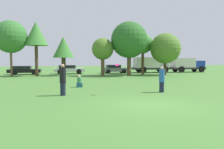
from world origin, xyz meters
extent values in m
plane|color=#477A33|center=(0.00, 0.00, 0.00)|extent=(120.00, 120.00, 0.00)
cylinder|color=#191E33|center=(-4.00, 3.76, 0.37)|extent=(0.32, 0.32, 0.75)
cylinder|color=black|center=(-4.00, 3.76, 1.20)|extent=(0.37, 0.37, 0.91)
sphere|color=tan|center=(-4.00, 3.76, 1.76)|extent=(0.22, 0.22, 0.22)
cylinder|color=#191E33|center=(2.29, 3.69, 0.33)|extent=(0.31, 0.31, 0.67)
cylinder|color=#2659A5|center=(2.29, 3.69, 1.08)|extent=(0.36, 0.36, 0.82)
sphere|color=beige|center=(2.29, 3.69, 1.58)|extent=(0.21, 0.21, 0.21)
cylinder|color=#F21E72|center=(-0.79, 3.34, 1.80)|extent=(0.28, 0.26, 0.14)
cube|color=navy|center=(-2.74, 7.55, 0.16)|extent=(0.44, 0.37, 0.31)
cylinder|color=#337F4C|center=(-2.74, 7.55, 0.52)|extent=(0.33, 0.33, 0.41)
sphere|color=beige|center=(-2.74, 7.55, 0.81)|extent=(0.21, 0.21, 0.21)
cylinder|color=brown|center=(-10.06, 19.94, 1.88)|extent=(0.26, 0.26, 3.76)
sphere|color=#33702D|center=(-10.06, 19.94, 4.84)|extent=(3.94, 3.94, 3.94)
cylinder|color=#473323|center=(-7.11, 20.02, 1.92)|extent=(0.39, 0.39, 3.84)
cone|color=#3D7F33|center=(-7.11, 20.02, 5.32)|extent=(2.96, 2.96, 2.96)
cylinder|color=#473323|center=(-3.78, 20.17, 1.16)|extent=(0.54, 0.54, 2.33)
cone|color=#3D7F33|center=(-3.78, 20.17, 3.68)|extent=(2.71, 2.71, 2.71)
cylinder|color=brown|center=(1.08, 18.60, 1.33)|extent=(0.44, 0.44, 2.66)
sphere|color=#4C7528|center=(1.08, 18.60, 3.42)|extent=(2.77, 2.77, 2.77)
cylinder|color=brown|center=(4.48, 18.27, 1.66)|extent=(0.52, 0.52, 3.32)
sphere|color=#286023|center=(4.48, 18.27, 4.60)|extent=(4.67, 4.67, 4.67)
cylinder|color=brown|center=(7.03, 20.13, 1.76)|extent=(0.38, 0.38, 3.52)
sphere|color=#3D7F33|center=(7.03, 20.13, 4.28)|extent=(2.76, 2.76, 2.76)
cylinder|color=#473323|center=(9.48, 18.18, 1.22)|extent=(0.37, 0.37, 2.44)
sphere|color=#4C7528|center=(9.48, 18.18, 3.56)|extent=(4.04, 4.04, 4.04)
cube|color=black|center=(-9.05, 23.34, 0.51)|extent=(4.34, 1.73, 0.47)
cube|color=black|center=(-9.37, 23.34, 0.97)|extent=(2.39, 1.50, 0.46)
cylinder|color=black|center=(-7.70, 24.15, 0.33)|extent=(0.65, 0.18, 0.65)
cylinder|color=black|center=(-7.72, 22.48, 0.33)|extent=(0.65, 0.18, 0.65)
cylinder|color=black|center=(-10.38, 24.19, 0.33)|extent=(0.65, 0.18, 0.65)
cylinder|color=black|center=(-10.40, 22.52, 0.33)|extent=(0.65, 0.18, 0.65)
cube|color=silver|center=(-2.94, 23.48, 0.56)|extent=(4.29, 1.87, 0.52)
cube|color=black|center=(-3.26, 23.48, 1.04)|extent=(2.37, 1.63, 0.44)
cylinder|color=black|center=(-1.61, 24.37, 0.35)|extent=(0.71, 0.18, 0.71)
cylinder|color=black|center=(-1.63, 22.55, 0.35)|extent=(0.71, 0.18, 0.71)
cylinder|color=black|center=(-4.25, 24.40, 0.35)|extent=(0.71, 0.18, 0.71)
cylinder|color=black|center=(-4.28, 22.58, 0.35)|extent=(0.71, 0.18, 0.71)
cube|color=slate|center=(3.85, 23.45, 0.54)|extent=(3.82, 1.72, 0.56)
cube|color=black|center=(3.56, 23.45, 1.05)|extent=(2.11, 1.50, 0.45)
cylinder|color=black|center=(5.04, 24.27, 0.32)|extent=(0.63, 0.21, 0.63)
cylinder|color=black|center=(5.02, 22.60, 0.32)|extent=(0.63, 0.21, 0.63)
cylinder|color=black|center=(2.68, 24.30, 0.32)|extent=(0.63, 0.21, 0.63)
cylinder|color=black|center=(2.66, 22.63, 0.32)|extent=(0.63, 0.21, 0.63)
cube|color=#2D2D33|center=(9.75, 23.95, 0.64)|extent=(5.77, 2.29, 0.30)
cube|color=#B2B2B7|center=(11.53, 23.92, 1.27)|extent=(1.86, 2.13, 0.95)
cube|color=beige|center=(8.95, 23.96, 1.60)|extent=(3.59, 2.26, 1.62)
cylinder|color=black|center=(11.77, 25.03, 0.49)|extent=(0.99, 0.31, 0.99)
cylinder|color=black|center=(11.75, 22.81, 0.49)|extent=(0.99, 0.31, 0.99)
cylinder|color=black|center=(8.19, 25.07, 0.49)|extent=(0.99, 0.31, 0.99)
cylinder|color=black|center=(8.16, 22.86, 0.49)|extent=(0.99, 0.31, 0.99)
cube|color=#2D2D33|center=(16.07, 23.73, 0.65)|extent=(5.68, 2.19, 0.30)
cube|color=#1E389E|center=(17.82, 23.71, 1.34)|extent=(1.83, 2.04, 1.08)
cube|color=beige|center=(15.27, 23.74, 1.54)|extent=(3.53, 2.16, 1.48)
cylinder|color=black|center=(18.06, 24.76, 0.50)|extent=(0.99, 0.27, 0.99)
cylinder|color=black|center=(18.03, 22.64, 0.50)|extent=(0.99, 0.27, 0.99)
cylinder|color=black|center=(14.53, 24.81, 0.50)|extent=(0.99, 0.27, 0.99)
cylinder|color=black|center=(14.50, 22.69, 0.50)|extent=(0.99, 0.27, 0.99)
camera|label=1|loc=(-4.06, -9.94, 2.17)|focal=36.46mm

